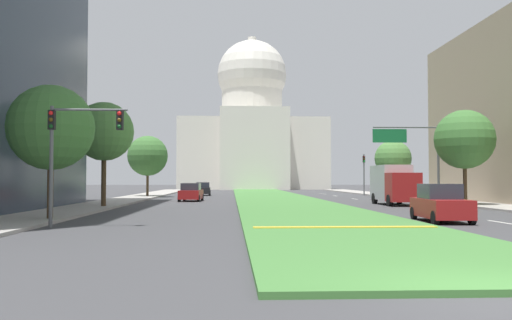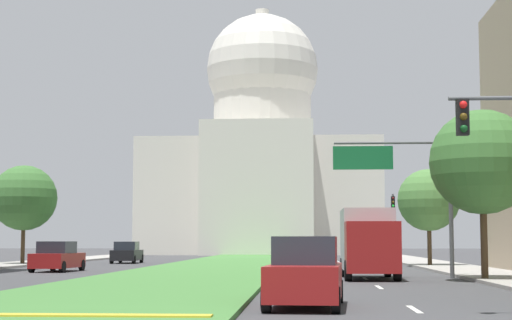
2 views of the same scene
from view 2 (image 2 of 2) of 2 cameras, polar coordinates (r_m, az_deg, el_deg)
ground_plane at (r=59.70m, az=-2.15°, el=-7.10°), size 260.00×260.00×0.00m
grass_median at (r=54.38m, az=-2.68°, el=-7.19°), size 8.16×96.33×0.14m
median_curb_nose at (r=18.87m, az=-14.30°, el=-10.06°), size 7.34×0.50×0.04m
lane_dashes_right at (r=50.58m, az=6.47°, el=-7.37°), size 0.16×54.41×0.01m
sidewalk_right at (r=49.57m, az=13.94°, el=-7.20°), size 4.00×96.33×0.15m
capitol_building at (r=112.82m, az=0.41°, el=-0.17°), size 30.38×26.43×33.06m
traffic_light_far_right at (r=63.96m, az=9.20°, el=-3.95°), size 0.28×0.35×5.20m
overhead_guide_sign at (r=40.14m, az=10.02°, el=-1.20°), size 5.54×0.20×6.50m
street_tree_right_mid at (r=37.68m, az=14.95°, el=-0.14°), size 4.52×4.52×7.36m
street_tree_left_far at (r=61.91m, az=-15.31°, el=-2.48°), size 4.60×4.60×7.04m
street_tree_right_far at (r=57.50m, az=11.52°, el=-2.66°), size 4.13×4.13×6.49m
sedan_lead_stopped at (r=22.36m, az=3.33°, el=-7.68°), size 2.14×4.44×1.84m
sedan_midblock at (r=49.33m, az=-13.19°, el=-6.39°), size 2.16×4.37×1.69m
sedan_distant at (r=66.63m, az=-8.67°, el=-6.20°), size 2.01×4.43×1.66m
box_truck_delivery at (r=39.35m, az=7.55°, el=-5.48°), size 2.40×6.40×3.20m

